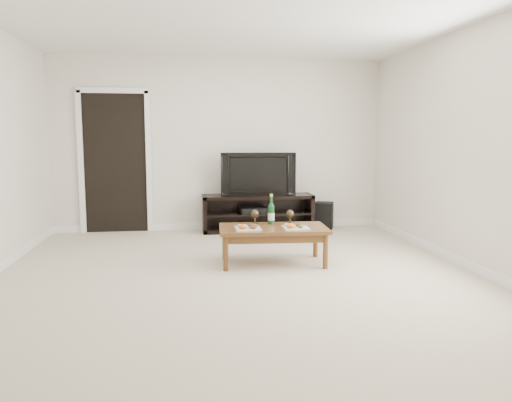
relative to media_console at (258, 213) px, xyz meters
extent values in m
plane|color=beige|center=(-0.55, -2.50, -0.28)|extent=(5.50, 5.50, 0.00)
cube|color=silver|center=(-0.55, 0.27, 1.02)|extent=(5.00, 0.04, 2.60)
cube|color=white|center=(-0.55, -2.50, 2.35)|extent=(5.00, 5.50, 0.04)
cube|color=black|center=(-2.10, 0.24, 0.75)|extent=(0.90, 0.02, 2.05)
cube|color=black|center=(0.00, 0.00, 0.00)|extent=(1.67, 0.45, 0.55)
imported|color=black|center=(0.00, 0.00, 0.60)|extent=(1.12, 0.21, 0.64)
cube|color=black|center=(-0.07, -0.01, 0.05)|extent=(0.43, 0.34, 0.08)
cube|color=black|center=(1.06, 0.07, -0.07)|extent=(0.35, 0.35, 0.41)
cube|color=brown|center=(-0.11, -1.97, -0.07)|extent=(1.24, 0.72, 0.42)
cube|color=white|center=(-0.41, -2.07, 0.18)|extent=(0.27, 0.27, 0.07)
cube|color=white|center=(0.11, -2.09, 0.18)|extent=(0.27, 0.27, 0.07)
cylinder|color=#103D1D|center=(-0.10, -1.78, 0.32)|extent=(0.07, 0.07, 0.35)
camera|label=1|loc=(-1.08, -7.39, 1.16)|focal=35.00mm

